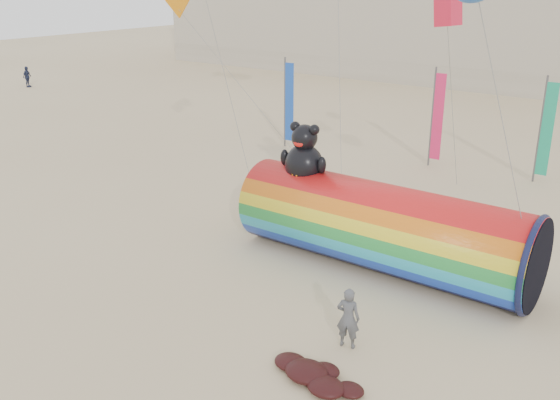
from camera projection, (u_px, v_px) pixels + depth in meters
The scene contains 5 objects.
ground at pixel (242, 275), 21.19m from camera, with size 160.00×160.00×0.00m, color #CCB58C.
windsock_assembly at pixel (382, 225), 21.29m from camera, with size 10.33×3.15×4.76m.
kite_handler at pixel (348, 318), 16.88m from camera, with size 0.65×0.42×1.77m, color #4C4E53.
fabric_bundle at pixel (314, 375), 15.67m from camera, with size 2.62×1.35×0.41m.
festival_banners at pixel (415, 116), 32.65m from camera, with size 14.40×1.95×5.20m.
Camera 1 is at (12.30, -14.57, 9.69)m, focal length 40.00 mm.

